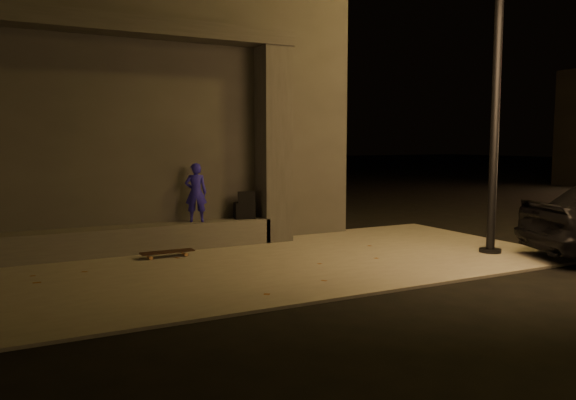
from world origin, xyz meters
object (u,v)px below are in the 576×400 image
backpack (244,209)px  skateboard (167,252)px  column (273,145)px  street_lamp_0 (499,22)px  skateboarder (196,192)px

backpack → skateboard: backpack is taller
column → skateboard: size_ratio=4.15×
skateboard → street_lamp_0: size_ratio=0.13×
skateboard → street_lamp_0: bearing=-23.2°
skateboarder → skateboard: (-0.71, -0.65, -0.89)m
skateboarder → backpack: bearing=-161.3°
skateboarder → street_lamp_0: bearing=165.7°
skateboarder → street_lamp_0: (4.26, -2.77, 2.84)m
skateboarder → skateboard: bearing=61.2°
street_lamp_0 → column: bearing=134.7°
skateboarder → street_lamp_0: street_lamp_0 is taller
skateboarder → column: bearing=-161.3°
skateboard → street_lamp_0: (4.97, -2.12, 3.73)m
column → street_lamp_0: (2.74, -2.77, 2.01)m
column → skateboard: 2.90m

